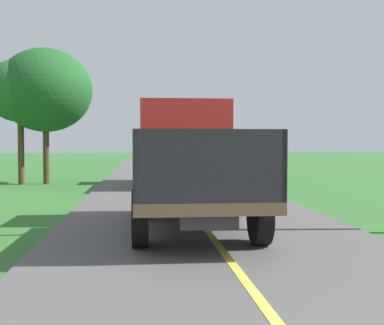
{
  "coord_description": "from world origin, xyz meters",
  "views": [
    {
      "loc": [
        -1.33,
        0.26,
        1.87
      ],
      "look_at": [
        -0.11,
        12.38,
        1.4
      ],
      "focal_mm": 46.78,
      "sensor_mm": 36.0,
      "label": 1
    }
  ],
  "objects_px": {
    "roadside_tree_mid_right": "(20,91)",
    "banana_truck_near": "(187,162)",
    "banana_truck_far": "(171,152)",
    "roadside_tree_near_left": "(45,90)"
  },
  "relations": [
    {
      "from": "banana_truck_near",
      "to": "roadside_tree_near_left",
      "type": "xyz_separation_m",
      "value": [
        -5.37,
        12.51,
        2.82
      ]
    },
    {
      "from": "banana_truck_near",
      "to": "banana_truck_far",
      "type": "bearing_deg",
      "value": 88.58
    },
    {
      "from": "roadside_tree_near_left",
      "to": "banana_truck_near",
      "type": "bearing_deg",
      "value": -66.77
    },
    {
      "from": "banana_truck_near",
      "to": "banana_truck_far",
      "type": "relative_size",
      "value": 1.0
    },
    {
      "from": "roadside_tree_mid_right",
      "to": "banana_truck_near",
      "type": "bearing_deg",
      "value": -62.36
    },
    {
      "from": "banana_truck_near",
      "to": "roadside_tree_near_left",
      "type": "height_order",
      "value": "roadside_tree_near_left"
    },
    {
      "from": "banana_truck_near",
      "to": "roadside_tree_mid_right",
      "type": "height_order",
      "value": "roadside_tree_mid_right"
    },
    {
      "from": "banana_truck_near",
      "to": "roadside_tree_mid_right",
      "type": "bearing_deg",
      "value": 117.64
    },
    {
      "from": "banana_truck_near",
      "to": "roadside_tree_mid_right",
      "type": "relative_size",
      "value": 1.03
    },
    {
      "from": "roadside_tree_mid_right",
      "to": "banana_truck_far",
      "type": "bearing_deg",
      "value": -8.17
    }
  ]
}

